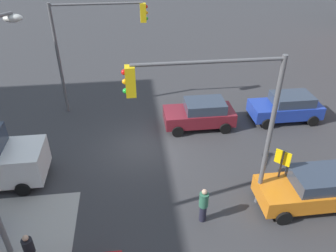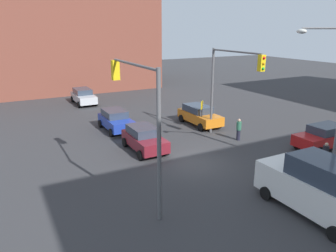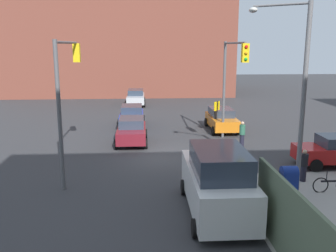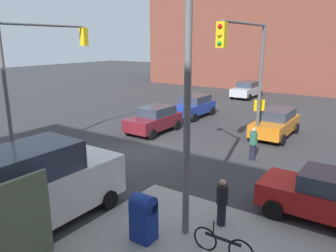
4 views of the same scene
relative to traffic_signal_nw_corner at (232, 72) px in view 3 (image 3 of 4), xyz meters
name	(u,v)px [view 3 (image 3 of 4)]	position (x,y,z in m)	size (l,w,h in m)	color
ground_plane	(161,157)	(2.47, -4.50, -4.62)	(120.00, 120.00, 0.00)	#333335
building_brick_west	(121,30)	(-29.53, -8.35, 3.58)	(16.00, 28.00, 16.41)	brown
traffic_signal_nw_corner	(232,72)	(0.00, 0.00, 0.00)	(5.35, 0.36, 6.50)	#59595B
traffic_signal_se_corner	(67,81)	(4.95, -9.00, 0.00)	(5.30, 0.36, 6.50)	#59595B
street_lamp_corner	(296,83)	(7.44, 1.01, 0.08)	(1.84, 2.19, 8.00)	slate
warning_sign_two_way	(217,112)	(-2.93, -0.27, -2.98)	(0.48, 0.48, 2.40)	#4C4C4C
mailbox_blue	(288,182)	(8.67, 0.50, -3.86)	(0.56, 0.64, 1.43)	navy
coupe_blue	(132,116)	(-6.07, -6.39, -3.78)	(4.05, 2.02, 1.62)	#1E389E
sedan_orange	(222,119)	(-4.24, 0.37, -3.78)	(4.46, 2.02, 1.62)	orange
sedan_maroon	(132,130)	(-0.86, -6.23, -3.78)	(3.95, 2.02, 1.62)	maroon
coupe_silver	(136,97)	(-16.73, -6.30, -3.78)	(4.47, 2.02, 1.62)	#B7BABF
van_white_delivery	(217,181)	(9.81, -2.70, -3.34)	(5.40, 2.32, 2.62)	white
pedestrian_crossing	(304,165)	(6.67, 2.00, -3.83)	(0.36, 0.36, 1.54)	black
pedestrian_waiting	(242,134)	(0.47, 0.70, -3.79)	(0.36, 0.36, 1.62)	#2D664C
bicycle_leaning_on_fence	(332,185)	(8.07, 2.70, -4.28)	(0.05, 1.75, 0.97)	black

